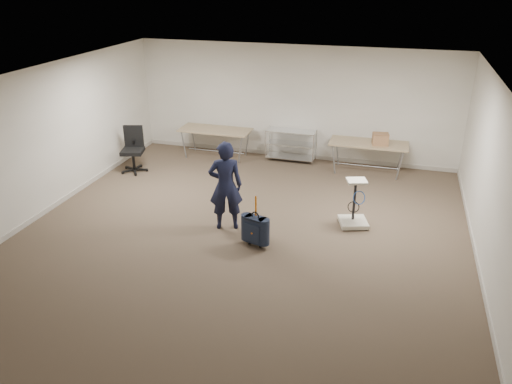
% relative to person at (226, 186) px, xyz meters
% --- Properties ---
extents(ground, '(9.00, 9.00, 0.00)m').
position_rel_person_xyz_m(ground, '(0.37, -0.40, -0.84)').
color(ground, brown).
rests_on(ground, ground).
extents(room_shell, '(8.00, 9.00, 9.00)m').
position_rel_person_xyz_m(room_shell, '(0.37, 0.98, -0.79)').
color(room_shell, beige).
rests_on(room_shell, ground).
extents(folding_table_left, '(1.80, 0.75, 0.73)m').
position_rel_person_xyz_m(folding_table_left, '(-1.53, 3.55, -0.16)').
color(folding_table_left, '#98815D').
rests_on(folding_table_left, ground).
extents(folding_table_right, '(1.80, 0.75, 0.73)m').
position_rel_person_xyz_m(folding_table_right, '(2.27, 3.55, -0.16)').
color(folding_table_right, '#98815D').
rests_on(folding_table_right, ground).
extents(wire_shelf, '(1.22, 0.47, 0.80)m').
position_rel_person_xyz_m(wire_shelf, '(0.37, 3.80, -0.40)').
color(wire_shelf, silver).
rests_on(wire_shelf, ground).
extents(person, '(0.71, 0.59, 1.68)m').
position_rel_person_xyz_m(person, '(0.00, 0.00, 0.00)').
color(person, black).
rests_on(person, ground).
extents(suitcase, '(0.39, 0.29, 0.95)m').
position_rel_person_xyz_m(suitcase, '(0.71, -0.52, -0.52)').
color(suitcase, black).
rests_on(suitcase, ground).
extents(office_chair, '(0.64, 0.64, 1.06)m').
position_rel_person_xyz_m(office_chair, '(-3.06, 2.09, -0.52)').
color(office_chair, black).
rests_on(office_chair, ground).
extents(equipment_cart, '(0.63, 0.63, 0.92)m').
position_rel_person_xyz_m(equipment_cart, '(2.26, 0.74, -0.60)').
color(equipment_cart, '#EDEACC').
rests_on(equipment_cart, ground).
extents(cardboard_box, '(0.39, 0.32, 0.27)m').
position_rel_person_xyz_m(cardboard_box, '(2.52, 3.48, 0.02)').
color(cardboard_box, olive).
rests_on(cardboard_box, folding_table_right).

